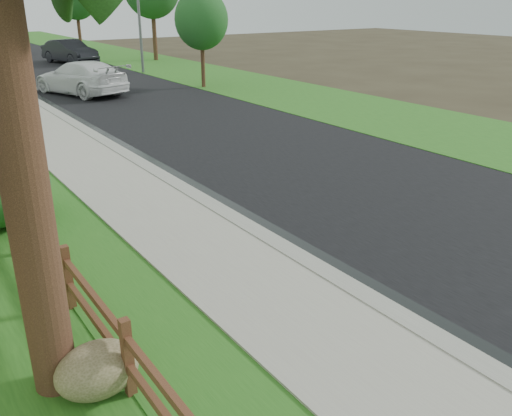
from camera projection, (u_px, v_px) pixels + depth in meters
ground at (511, 412)px, 6.41m from camera, size 120.00×120.00×0.00m
road at (60, 71)px, 35.72m from camera, size 8.00×90.00×0.02m
verge_far at (156, 64)px, 39.35m from camera, size 6.00×90.00×0.04m
ranch_fence at (47, 247)px, 9.21m from camera, size 0.12×16.92×1.10m
white_suv at (81, 78)px, 26.82m from camera, size 3.87×6.01×1.62m
dark_car_mid at (78, 53)px, 40.11m from camera, size 1.65×3.93×1.33m
dark_car_far at (70, 51)px, 39.41m from camera, size 3.00×5.29×1.65m
boulder at (97, 370)px, 6.60m from camera, size 1.05×0.79×0.69m
tree_near_right at (201, 20)px, 27.95m from camera, size 2.77×2.77×4.99m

